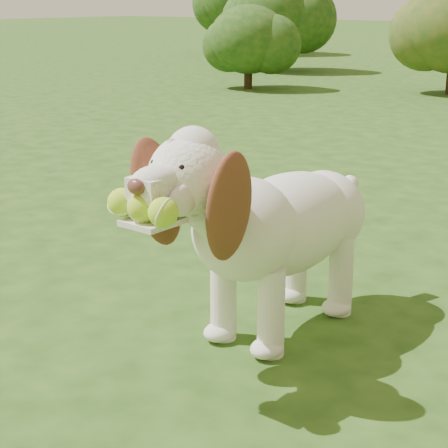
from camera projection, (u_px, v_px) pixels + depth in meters
The scene contains 4 objects.
ground at pixel (246, 294), 3.32m from camera, with size 80.00×80.00×0.00m, color #214112.
dog at pixel (270, 220), 2.79m from camera, with size 0.47×1.34×0.87m.
shrub_a at pixel (248, 39), 10.69m from camera, with size 1.14×1.14×1.19m.
shrub_e at pixel (275, 13), 13.29m from camera, with size 1.65×1.65×1.71m.
Camera 1 is at (1.81, -2.51, 1.26)m, focal length 60.00 mm.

